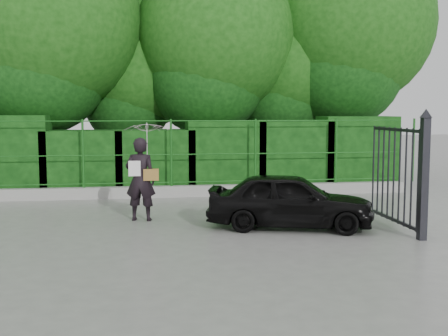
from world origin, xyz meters
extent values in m
plane|color=gray|center=(0.00, 0.00, 0.00)|extent=(80.00, 80.00, 0.00)
cube|color=#9E9E99|center=(0.00, 4.50, 0.15)|extent=(14.00, 0.25, 0.30)
cylinder|color=#195818|center=(-1.90, 4.50, 1.20)|extent=(0.06, 0.06, 1.80)
cylinder|color=#195818|center=(0.40, 4.50, 1.20)|extent=(0.06, 0.06, 1.80)
cylinder|color=#195818|center=(2.70, 4.50, 1.20)|extent=(0.06, 0.06, 1.80)
cylinder|color=#195818|center=(5.00, 4.50, 1.20)|extent=(0.06, 0.06, 1.80)
cylinder|color=#195818|center=(7.30, 4.50, 1.20)|extent=(0.06, 0.06, 1.80)
cylinder|color=#195818|center=(0.00, 4.50, 0.40)|extent=(13.60, 0.03, 0.03)
cylinder|color=#195818|center=(0.00, 4.50, 1.15)|extent=(13.60, 0.03, 0.03)
cylinder|color=#195818|center=(0.00, 4.50, 2.05)|extent=(13.60, 0.03, 0.03)
cube|color=black|center=(-4.00, 5.50, 1.10)|extent=(2.20, 1.20, 2.20)
cube|color=black|center=(-2.00, 5.50, 0.89)|extent=(2.20, 1.20, 1.78)
cube|color=black|center=(0.00, 5.50, 0.89)|extent=(2.20, 1.20, 1.78)
cube|color=black|center=(2.00, 5.50, 1.01)|extent=(2.20, 1.20, 2.03)
cube|color=black|center=(4.00, 5.50, 1.01)|extent=(2.20, 1.20, 2.01)
cube|color=black|center=(6.00, 5.50, 1.08)|extent=(2.20, 1.20, 2.15)
cylinder|color=black|center=(-3.00, 7.20, 2.25)|extent=(0.36, 0.36, 4.50)
sphere|color=#14470F|center=(-3.00, 7.20, 4.95)|extent=(5.40, 5.40, 5.40)
cylinder|color=black|center=(-0.50, 8.50, 1.62)|extent=(0.36, 0.36, 3.25)
sphere|color=#14470F|center=(-0.50, 8.50, 3.58)|extent=(3.90, 3.90, 3.90)
cylinder|color=black|center=(2.00, 7.50, 2.12)|extent=(0.36, 0.36, 4.25)
sphere|color=#14470F|center=(2.00, 7.50, 4.68)|extent=(5.10, 5.10, 5.10)
cylinder|color=black|center=(4.50, 8.20, 1.75)|extent=(0.36, 0.36, 3.50)
sphere|color=#14470F|center=(4.50, 8.20, 3.85)|extent=(4.20, 4.20, 4.20)
cylinder|color=black|center=(6.50, 7.80, 2.38)|extent=(0.36, 0.36, 4.75)
sphere|color=#14470F|center=(6.50, 7.80, 5.23)|extent=(5.70, 5.70, 5.70)
cube|color=black|center=(4.60, -1.20, 1.10)|extent=(0.14, 0.14, 2.20)
cone|color=black|center=(4.60, -1.20, 2.28)|extent=(0.22, 0.22, 0.16)
cube|color=black|center=(4.60, -0.05, 0.15)|extent=(0.05, 2.00, 0.06)
cube|color=black|center=(4.60, -0.05, 1.95)|extent=(0.05, 2.00, 0.06)
cylinder|color=black|center=(4.60, -1.00, 1.05)|extent=(0.04, 0.04, 1.90)
cylinder|color=black|center=(4.60, -0.75, 1.05)|extent=(0.04, 0.04, 1.90)
cylinder|color=black|center=(4.60, -0.50, 1.05)|extent=(0.04, 0.04, 1.90)
cylinder|color=black|center=(4.60, -0.25, 1.05)|extent=(0.04, 0.04, 1.90)
cylinder|color=black|center=(4.60, 0.00, 1.05)|extent=(0.04, 0.04, 1.90)
cylinder|color=black|center=(4.60, 0.25, 1.05)|extent=(0.04, 0.04, 1.90)
cylinder|color=black|center=(4.60, 0.50, 1.05)|extent=(0.04, 0.04, 1.90)
cylinder|color=black|center=(4.60, 0.75, 1.05)|extent=(0.04, 0.04, 1.90)
cylinder|color=black|center=(4.60, 1.00, 1.05)|extent=(0.04, 0.04, 1.90)
imported|color=black|center=(-0.42, 1.36, 0.88)|extent=(0.73, 0.56, 1.77)
imported|color=silver|center=(-0.27, 1.41, 1.64)|extent=(0.98, 1.00, 0.90)
cube|color=olive|center=(-0.20, 1.28, 0.99)|extent=(0.32, 0.15, 0.24)
cube|color=white|center=(-0.54, 1.24, 1.12)|extent=(0.25, 0.02, 0.32)
imported|color=black|center=(2.52, 0.17, 0.56)|extent=(3.50, 2.14, 1.11)
camera|label=1|loc=(-0.38, -10.52, 2.33)|focal=45.00mm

